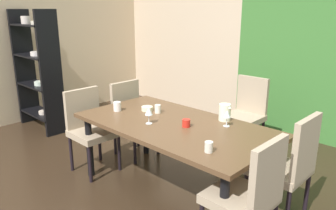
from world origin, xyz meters
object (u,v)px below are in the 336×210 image
at_px(wine_glass_east, 149,111).
at_px(wine_glass_left, 227,114).
at_px(chair_right_far, 289,164).
at_px(cup_rear, 186,123).
at_px(display_shelf, 37,70).
at_px(cup_front, 158,109).
at_px(cup_near_shelf, 209,147).
at_px(cup_near_window, 117,106).
at_px(chair_left_far, 132,114).
at_px(chair_right_near, 250,193).
at_px(serving_bowl_west, 147,109).
at_px(chair_head_far, 246,111).
at_px(dining_table, 174,130).
at_px(chair_left_near, 90,126).
at_px(pitcher_corner, 225,112).

distance_m(wine_glass_east, wine_glass_left, 0.73).
relative_size(chair_right_far, cup_rear, 12.85).
height_order(wine_glass_east, cup_rear, wine_glass_east).
height_order(chair_right_far, display_shelf, display_shelf).
relative_size(display_shelf, cup_front, 20.25).
height_order(chair_right_far, cup_near_shelf, chair_right_far).
relative_size(display_shelf, cup_near_window, 17.91).
relative_size(chair_left_far, cup_front, 10.36).
xyz_separation_m(wine_glass_east, cup_near_shelf, (0.80, -0.12, -0.08)).
xyz_separation_m(chair_right_near, wine_glass_east, (-1.17, 0.12, 0.31)).
height_order(serving_bowl_west, cup_near_window, cup_near_window).
height_order(chair_left_far, wine_glass_east, chair_left_far).
relative_size(wine_glass_east, cup_rear, 2.20).
distance_m(wine_glass_east, cup_front, 0.35).
bearing_deg(chair_head_far, cup_rear, 97.43).
xyz_separation_m(cup_near_window, cup_front, (0.36, 0.25, -0.01)).
distance_m(dining_table, chair_left_near, 1.06).
bearing_deg(chair_right_near, wine_glass_east, 83.91).
relative_size(dining_table, wine_glass_east, 11.75).
bearing_deg(wine_glass_left, wine_glass_east, -141.61).
xyz_separation_m(cup_front, pitcher_corner, (0.64, 0.28, 0.04)).
bearing_deg(dining_table, cup_near_window, -168.92).
xyz_separation_m(wine_glass_east, cup_front, (-0.18, 0.29, -0.08)).
bearing_deg(wine_glass_left, dining_table, -146.23).
xyz_separation_m(chair_head_far, cup_front, (-0.31, -1.25, 0.23)).
height_order(dining_table, chair_left_far, chair_left_far).
height_order(dining_table, cup_near_window, cup_near_window).
distance_m(dining_table, chair_head_far, 1.37).
relative_size(chair_right_near, cup_rear, 12.62).
relative_size(cup_near_shelf, cup_front, 0.95).
bearing_deg(chair_right_near, chair_right_far, -0.16).
height_order(display_shelf, cup_near_window, display_shelf).
xyz_separation_m(wine_glass_east, cup_rear, (0.31, 0.18, -0.09)).
height_order(display_shelf, wine_glass_east, display_shelf).
bearing_deg(cup_rear, cup_near_shelf, -31.70).
xyz_separation_m(chair_left_near, pitcher_corner, (1.30, 0.70, 0.28)).
relative_size(chair_right_far, serving_bowl_west, 7.81).
bearing_deg(cup_front, wine_glass_east, -58.38).
xyz_separation_m(serving_bowl_west, cup_rear, (0.63, -0.09, 0.01)).
relative_size(cup_near_shelf, pitcher_corner, 0.50).
distance_m(display_shelf, cup_front, 2.39).
distance_m(chair_right_near, cup_near_window, 1.74).
bearing_deg(cup_near_shelf, chair_head_far, 111.78).
bearing_deg(pitcher_corner, wine_glass_left, -49.02).
bearing_deg(chair_right_near, wine_glass_left, 46.32).
bearing_deg(wine_glass_east, cup_rear, 30.06).
bearing_deg(chair_left_near, chair_right_near, 90.00).
bearing_deg(wine_glass_east, cup_near_window, 175.59).
bearing_deg(pitcher_corner, display_shelf, -171.30).
distance_m(chair_right_far, chair_left_far, 2.01).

